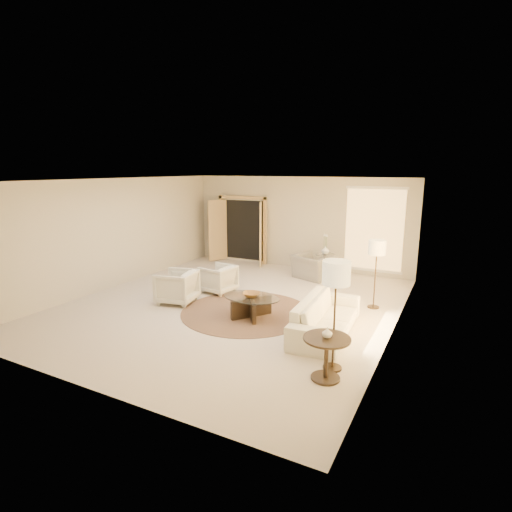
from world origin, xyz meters
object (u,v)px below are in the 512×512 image
at_px(end_vase, 327,333).
at_px(side_table, 325,263).
at_px(side_vase, 325,250).
at_px(armchair_left, 218,277).
at_px(armchair_right, 177,285).
at_px(bowl, 251,295).
at_px(accent_chair, 313,263).
at_px(floor_lamp_near, 377,251).
at_px(coffee_table, 251,304).
at_px(floor_lamp_far, 336,278).
at_px(sofa, 326,316).
at_px(end_table, 326,351).

bearing_deg(end_vase, side_table, 107.98).
xyz_separation_m(end_vase, side_vase, (-1.82, 5.60, 0.02)).
height_order(armchair_left, armchair_right, armchair_right).
relative_size(side_table, bowl, 1.77).
height_order(accent_chair, floor_lamp_near, floor_lamp_near).
distance_m(coffee_table, floor_lamp_far, 2.80).
bearing_deg(sofa, side_vase, 14.66).
xyz_separation_m(armchair_right, accent_chair, (2.08, 3.42, 0.03)).
xyz_separation_m(floor_lamp_near, bowl, (-2.15, -1.76, -0.81)).
distance_m(accent_chair, end_vase, 5.56).
bearing_deg(side_table, coffee_table, -94.84).
xyz_separation_m(sofa, bowl, (-1.63, 0.07, 0.17)).
bearing_deg(side_vase, sofa, -71.86).
bearing_deg(end_table, sofa, 107.60).
relative_size(armchair_right, accent_chair, 0.81).
relative_size(accent_chair, floor_lamp_near, 0.67).
distance_m(sofa, floor_lamp_far, 1.80).
height_order(coffee_table, floor_lamp_near, floor_lamp_near).
bearing_deg(coffee_table, end_vase, -38.53).
bearing_deg(bowl, armchair_right, 178.79).
xyz_separation_m(accent_chair, floor_lamp_far, (2.04, -4.83, 1.01)).
height_order(armchair_left, accent_chair, accent_chair).
height_order(end_table, floor_lamp_far, floor_lamp_far).
bearing_deg(accent_chair, side_vase, -98.06).
bearing_deg(accent_chair, side_table, -98.06).
distance_m(sofa, accent_chair, 3.84).
height_order(floor_lamp_far, bowl, floor_lamp_far).
height_order(accent_chair, side_table, accent_chair).
bearing_deg(accent_chair, bowl, 107.13).
distance_m(coffee_table, bowl, 0.21).
distance_m(armchair_right, bowl, 1.97).
relative_size(end_table, side_vase, 3.00).
bearing_deg(accent_chair, sofa, 132.20).
distance_m(armchair_right, end_table, 4.48).
bearing_deg(floor_lamp_far, accent_chair, 112.87).
distance_m(accent_chair, end_table, 5.56).
height_order(coffee_table, end_table, end_table).
height_order(sofa, side_vase, side_vase).
distance_m(armchair_left, armchair_right, 1.18).
height_order(accent_chair, coffee_table, accent_chair).
relative_size(sofa, floor_lamp_far, 1.31).
xyz_separation_m(coffee_table, end_table, (2.15, -1.71, 0.17)).
distance_m(accent_chair, coffee_table, 3.47).
bearing_deg(end_table, side_table, 107.98).
bearing_deg(bowl, armchair_left, 143.56).
xyz_separation_m(sofa, floor_lamp_near, (0.52, 1.83, 0.97)).
bearing_deg(armchair_left, end_vase, 59.52).
xyz_separation_m(bowl, side_vase, (0.33, 3.89, 0.26)).
height_order(side_table, end_vase, end_vase).
relative_size(accent_chair, side_table, 1.61).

